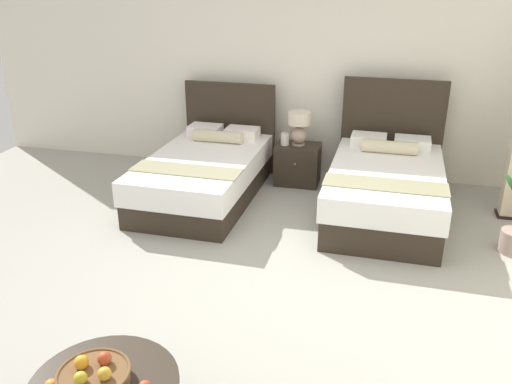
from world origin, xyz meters
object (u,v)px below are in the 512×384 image
object	(u,v)px
fruit_bowl	(94,376)
vase	(285,139)
bed_near_window	(206,172)
bed_near_corner	(385,186)
table_lamp	(299,126)
nightstand	(298,164)

from	to	relation	value
fruit_bowl	vase	bearing A→B (deg)	86.65
bed_near_window	fruit_bowl	world-z (taller)	bed_near_window
fruit_bowl	bed_near_corner	bearing A→B (deg)	67.17
bed_near_window	vase	size ratio (longest dim) A/B	13.99
bed_near_window	vase	xyz separation A→B (m)	(0.85, 0.66, 0.29)
table_lamp	fruit_bowl	distance (m)	4.42
vase	fruit_bowl	world-z (taller)	vase
nightstand	vase	xyz separation A→B (m)	(-0.17, -0.04, 0.34)
bed_near_corner	nightstand	bearing A→B (deg)	148.12
table_lamp	vase	size ratio (longest dim) A/B	2.69
vase	fruit_bowl	size ratio (longest dim) A/B	0.38
bed_near_corner	vase	size ratio (longest dim) A/B	13.45
table_lamp	fruit_bowl	bearing A→B (deg)	-95.49
table_lamp	fruit_bowl	size ratio (longest dim) A/B	1.02
bed_near_corner	table_lamp	size ratio (longest dim) A/B	5.00
vase	nightstand	bearing A→B (deg)	13.34
bed_near_window	fruit_bowl	size ratio (longest dim) A/B	5.28
table_lamp	vase	bearing A→B (deg)	-160.41
bed_near_corner	fruit_bowl	distance (m)	3.99
bed_near_window	fruit_bowl	distance (m)	3.72
bed_near_window	vase	world-z (taller)	bed_near_window
nightstand	table_lamp	world-z (taller)	table_lamp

